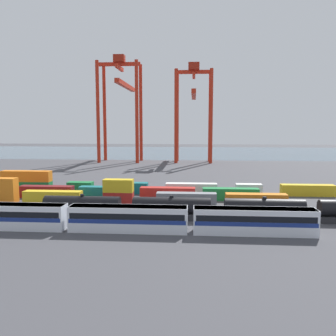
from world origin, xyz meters
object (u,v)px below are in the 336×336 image
object	(u,v)px
shipping_container_14	(135,188)
gantry_crane_central	(194,103)
freight_tank_row	(217,209)
shipping_container_5	(186,199)
shipping_container_2	(53,197)
shipping_container_11	(27,187)
passenger_train	(128,217)
shipping_container_17	(307,190)
gantry_crane_west	(121,97)

from	to	relation	value
shipping_container_14	gantry_crane_central	bearing A→B (deg)	80.32
freight_tank_row	shipping_container_5	xyz separation A→B (m)	(-5.57, 10.90, -0.64)
freight_tank_row	shipping_container_2	world-z (taller)	freight_tank_row
freight_tank_row	shipping_container_11	bearing A→B (deg)	152.80
shipping_container_11	shipping_container_5	bearing A→B (deg)	-17.22
passenger_train	shipping_container_11	distance (m)	43.63
shipping_container_5	shipping_container_2	bearing A→B (deg)	180.00
shipping_container_2	shipping_container_17	bearing A→B (deg)	12.39
freight_tank_row	shipping_container_11	size ratio (longest dim) A/B	5.01
shipping_container_5	shipping_container_14	world-z (taller)	same
freight_tank_row	shipping_container_2	size ratio (longest dim) A/B	5.01
shipping_container_2	gantry_crane_west	distance (m)	96.45
gantry_crane_west	shipping_container_17	bearing A→B (deg)	-53.21
gantry_crane_central	shipping_container_17	bearing A→B (deg)	-71.43
shipping_container_2	gantry_crane_central	size ratio (longest dim) A/B	0.28
shipping_container_17	gantry_crane_central	size ratio (longest dim) A/B	0.28
passenger_train	gantry_crane_central	size ratio (longest dim) A/B	1.28
shipping_container_2	shipping_container_17	size ratio (longest dim) A/B	1.00
shipping_container_14	gantry_crane_west	world-z (taller)	gantry_crane_west
gantry_crane_west	shipping_container_14	bearing A→B (deg)	-76.29
passenger_train	gantry_crane_central	bearing A→B (deg)	85.10
gantry_crane_west	passenger_train	bearing A→B (deg)	-77.95
freight_tank_row	shipping_container_17	bearing A→B (deg)	46.19
shipping_container_17	freight_tank_row	bearing A→B (deg)	-133.81
passenger_train	shipping_container_5	xyz separation A→B (m)	(8.42, 18.52, -0.84)
passenger_train	freight_tank_row	bearing A→B (deg)	28.56
shipping_container_14	shipping_container_2	bearing A→B (deg)	-141.43
shipping_container_14	gantry_crane_west	xyz separation A→B (m)	(-19.51, 79.97, 28.10)
shipping_container_2	shipping_container_11	distance (m)	16.80
passenger_train	gantry_crane_west	distance (m)	116.42
shipping_container_11	passenger_train	bearing A→B (deg)	-44.77
shipping_container_5	shipping_container_17	world-z (taller)	same
shipping_container_5	gantry_crane_west	distance (m)	101.55
passenger_train	shipping_container_2	bearing A→B (deg)	136.38
freight_tank_row	gantry_crane_west	xyz separation A→B (m)	(-37.62, 103.07, 27.46)
freight_tank_row	shipping_container_5	bearing A→B (deg)	117.06
shipping_container_2	shipping_container_5	distance (m)	27.85
passenger_train	shipping_container_14	world-z (taller)	passenger_train
passenger_train	freight_tank_row	world-z (taller)	freight_tank_row
freight_tank_row	shipping_container_11	xyz separation A→B (m)	(-44.96, 23.11, -0.64)
gantry_crane_central	shipping_container_5	bearing A→B (deg)	-90.64
freight_tank_row	gantry_crane_west	world-z (taller)	gantry_crane_west
shipping_container_2	shipping_container_5	xyz separation A→B (m)	(27.85, 0.00, 0.00)
freight_tank_row	gantry_crane_west	distance (m)	113.11
freight_tank_row	shipping_container_11	distance (m)	50.55
shipping_container_11	gantry_crane_west	world-z (taller)	gantry_crane_west
shipping_container_14	shipping_container_17	world-z (taller)	same
shipping_container_11	shipping_container_17	distance (m)	67.13
passenger_train	shipping_container_14	xyz separation A→B (m)	(-4.12, 30.72, -0.84)
shipping_container_2	shipping_container_11	world-z (taller)	same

